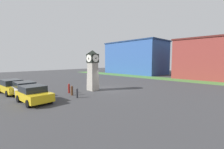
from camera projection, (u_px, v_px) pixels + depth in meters
The scene contains 11 objects.
ground_plane at pixel (107, 89), 19.52m from camera, with size 89.59×89.59×0.00m, color #38383A.
clock_tower at pixel (93, 70), 18.72m from camera, with size 1.56×1.48×5.03m.
bollard_near_tower at pixel (77, 93), 15.00m from camera, with size 0.21×0.21×0.99m.
bollard_mid_row at pixel (72, 90), 16.14m from camera, with size 0.26×0.26×1.05m.
bollard_far_row at pixel (69, 88), 17.21m from camera, with size 0.23×0.23×1.10m.
car_navy_sedan at pixel (12, 86), 17.06m from camera, with size 4.55×2.24×1.57m.
car_near_tower at pixel (25, 89), 15.45m from camera, with size 4.20×1.99×1.54m.
car_by_building at pixel (34, 94), 13.35m from camera, with size 3.90×2.16×1.50m.
warehouse_blue_far at pixel (135, 58), 43.97m from camera, with size 17.74×10.25×9.16m.
storefront_low_left at pixel (212, 59), 30.26m from camera, with size 13.50×9.95×8.17m.
grass_verge_far at pixel (157, 78), 32.18m from camera, with size 53.75×4.64×0.04m, color #477A38.
Camera 1 is at (13.80, -13.45, 3.72)m, focal length 24.00 mm.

